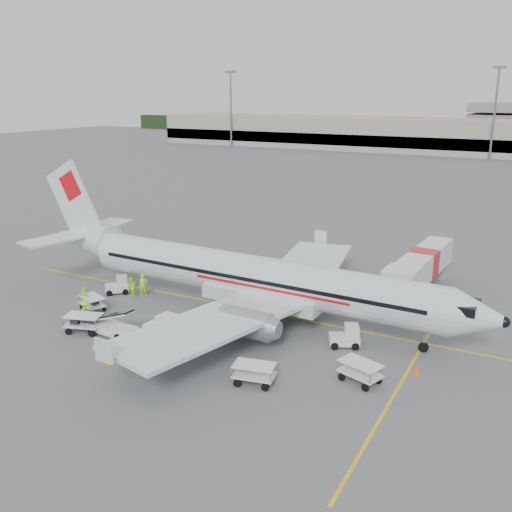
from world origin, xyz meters
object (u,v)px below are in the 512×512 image
object	(u,v)px
aircraft	(254,249)
tug_aft	(117,285)
jet_bridge	(422,273)
tug_fore	(344,336)
tug_mid	(161,326)
belt_loader	(112,317)

from	to	relation	value
aircraft	tug_aft	bearing A→B (deg)	-172.38
jet_bridge	tug_aft	bearing A→B (deg)	-148.94
tug_fore	tug_mid	xyz separation A→B (m)	(-11.69, -4.65, 0.13)
aircraft	jet_bridge	distance (m)	15.12
aircraft	belt_loader	size ratio (longest dim) A/B	7.63
tug_fore	tug_mid	bearing A→B (deg)	176.32
belt_loader	tug_mid	xyz separation A→B (m)	(3.38, 1.16, -0.45)
tug_fore	tug_aft	xyz separation A→B (m)	(-20.58, 0.96, -0.03)
tug_fore	tug_mid	world-z (taller)	tug_mid
jet_bridge	belt_loader	world-z (taller)	jet_bridge
aircraft	tug_fore	distance (m)	9.42
jet_bridge	tug_mid	bearing A→B (deg)	-125.01
tug_fore	jet_bridge	bearing A→B (deg)	54.22
aircraft	tug_aft	distance (m)	13.42
aircraft	jet_bridge	xyz separation A→B (m)	(10.32, 10.53, -3.34)
belt_loader	tug_mid	distance (m)	3.61
tug_mid	tug_aft	distance (m)	10.51
tug_mid	tug_fore	bearing A→B (deg)	29.01
jet_bridge	tug_mid	world-z (taller)	jet_bridge
belt_loader	jet_bridge	bearing A→B (deg)	52.73
tug_mid	tug_aft	world-z (taller)	tug_mid
tug_fore	tug_aft	distance (m)	20.60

